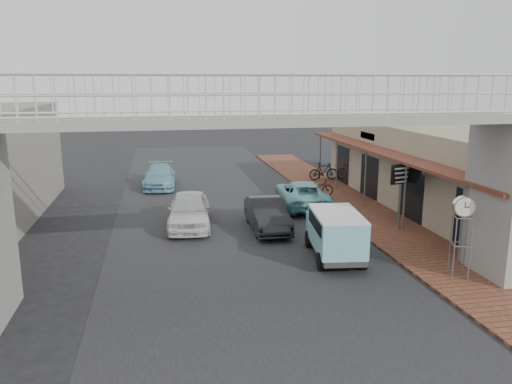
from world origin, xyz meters
name	(u,v)px	position (x,y,z in m)	size (l,w,h in m)	color
ground	(243,250)	(0.00, 0.00, 0.00)	(120.00, 120.00, 0.00)	black
road_strip	(243,250)	(0.00, 0.00, 0.01)	(10.00, 60.00, 0.01)	black
sidewalk	(373,219)	(6.50, 3.00, 0.05)	(3.00, 40.00, 0.10)	brown
shophouse_row	(453,169)	(10.97, 4.00, 2.01)	(7.20, 18.00, 4.00)	gray
footbridge	(267,190)	(0.00, -4.00, 3.18)	(16.40, 2.40, 6.34)	gray
white_hatchback	(189,210)	(-1.76, 3.50, 0.75)	(1.77, 4.39, 1.50)	white
dark_sedan	(267,214)	(1.44, 2.46, 0.66)	(1.40, 4.02, 1.32)	black
angkot_curb	(302,194)	(3.97, 5.89, 0.67)	(2.21, 4.79, 1.33)	#6BB7BA
angkot_far	(160,176)	(-2.96, 12.16, 0.64)	(1.79, 4.41, 1.28)	#6BAABA
angkot_van	(335,229)	(3.04, -1.43, 1.09)	(2.00, 3.67, 1.72)	black
motorcycle_near	(317,188)	(5.30, 7.61, 0.58)	(0.63, 1.82, 0.96)	black
motorcycle_far	(323,171)	(7.09, 11.81, 0.66)	(0.52, 1.85, 1.11)	black
street_clock	(463,210)	(6.18, -4.09, 2.29)	(0.68, 0.63, 2.64)	#59595B
arrow_sign	(415,173)	(7.51, 1.39, 2.41)	(1.72, 1.14, 2.86)	#59595B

